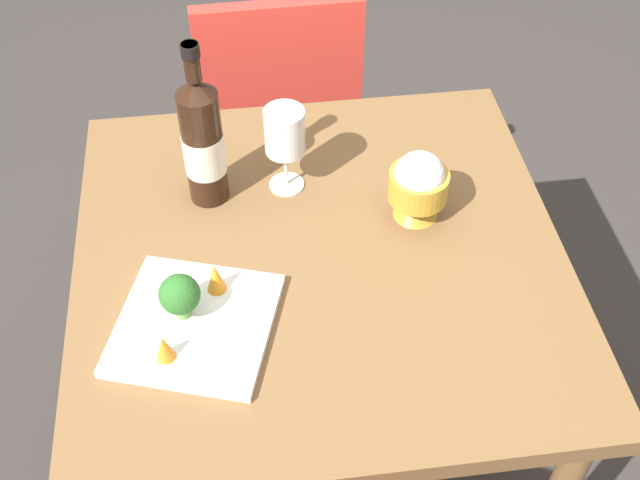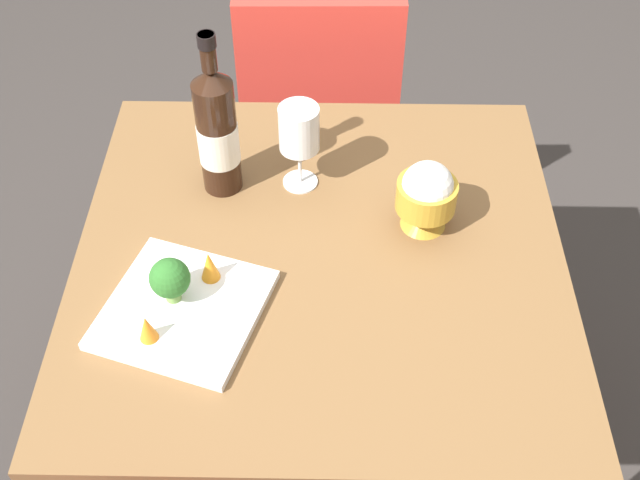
{
  "view_description": "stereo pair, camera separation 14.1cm",
  "coord_description": "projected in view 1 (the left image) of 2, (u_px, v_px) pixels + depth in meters",
  "views": [
    {
      "loc": [
        0.96,
        -0.12,
        1.78
      ],
      "look_at": [
        0.0,
        0.0,
        0.76
      ],
      "focal_mm": 44.61,
      "sensor_mm": 36.0,
      "label": 1
    },
    {
      "loc": [
        0.96,
        0.02,
        1.78
      ],
      "look_at": [
        0.0,
        0.0,
        0.76
      ],
      "focal_mm": 44.61,
      "sensor_mm": 36.0,
      "label": 2
    }
  ],
  "objects": [
    {
      "name": "carrot_garnish_right",
      "position": [
        164.0,
        347.0,
        1.23
      ],
      "size": [
        0.03,
        0.03,
        0.05
      ],
      "color": "orange",
      "rests_on": "serving_plate"
    },
    {
      "name": "carrot_garnish_left",
      "position": [
        216.0,
        277.0,
        1.33
      ],
      "size": [
        0.03,
        0.03,
        0.06
      ],
      "color": "orange",
      "rests_on": "serving_plate"
    },
    {
      "name": "broccoli_floret",
      "position": [
        180.0,
        295.0,
        1.27
      ],
      "size": [
        0.07,
        0.07,
        0.09
      ],
      "color": "#729E4C",
      "rests_on": "serving_plate"
    },
    {
      "name": "dining_table",
      "position": [
        320.0,
        282.0,
        1.49
      ],
      "size": [
        0.88,
        0.88,
        0.73
      ],
      "color": "brown",
      "rests_on": "ground_plane"
    },
    {
      "name": "wine_glass",
      "position": [
        285.0,
        133.0,
        1.46
      ],
      "size": [
        0.08,
        0.08,
        0.18
      ],
      "color": "white",
      "rests_on": "dining_table"
    },
    {
      "name": "rice_bowl",
      "position": [
        418.0,
        185.0,
        1.44
      ],
      "size": [
        0.11,
        0.11,
        0.14
      ],
      "color": "gold",
      "rests_on": "dining_table"
    },
    {
      "name": "wine_bottle",
      "position": [
        203.0,
        141.0,
        1.43
      ],
      "size": [
        0.08,
        0.08,
        0.34
      ],
      "color": "black",
      "rests_on": "dining_table"
    },
    {
      "name": "chair_by_wall",
      "position": [
        279.0,
        99.0,
        2.07
      ],
      "size": [
        0.41,
        0.41,
        0.85
      ],
      "rotation": [
        0.0,
        0.0,
        1.59
      ],
      "color": "red",
      "rests_on": "ground_plane"
    },
    {
      "name": "serving_plate",
      "position": [
        195.0,
        324.0,
        1.31
      ],
      "size": [
        0.31,
        0.31,
        0.02
      ],
      "rotation": [
        0.0,
        0.0,
        -0.31
      ],
      "color": "white",
      "rests_on": "dining_table"
    },
    {
      "name": "ground_plane",
      "position": [
        320.0,
        451.0,
        1.96
      ],
      "size": [
        8.0,
        8.0,
        0.0
      ],
      "primitive_type": "plane",
      "color": "#383330"
    }
  ]
}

